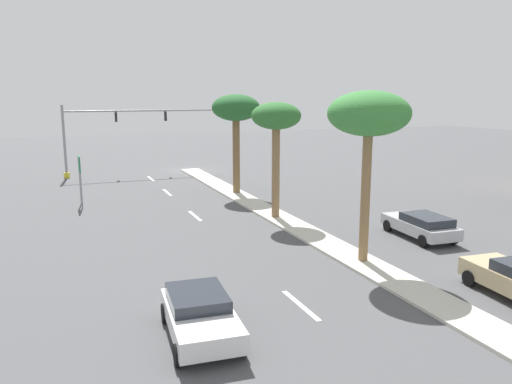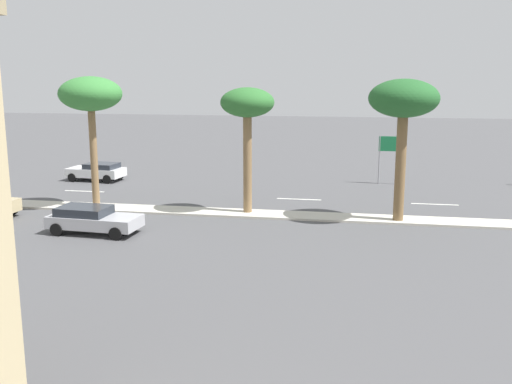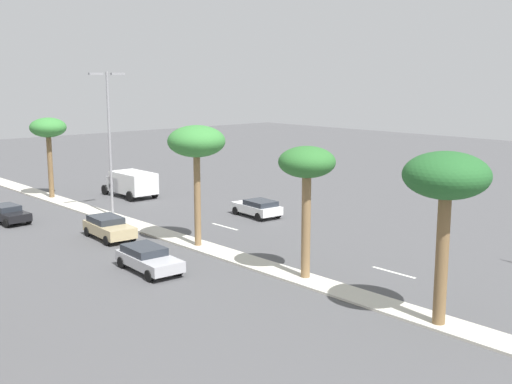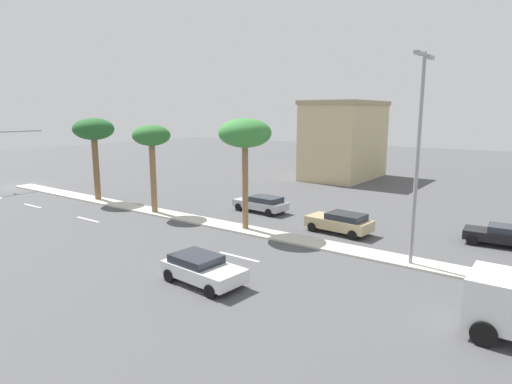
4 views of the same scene
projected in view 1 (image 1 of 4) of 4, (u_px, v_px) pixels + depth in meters
The scene contains 13 objects.
ground_plane at pixel (352, 258), 23.11m from camera, with size 160.00×160.00×0.00m, color #4C4C4F.
median_curb at pixel (506, 340), 15.25m from camera, with size 1.80×77.54×0.12m, color beige.
lane_stripe_outboard at pixel (151, 179), 45.24m from camera, with size 0.20×2.80×0.01m, color silver.
lane_stripe_center at pixel (167, 192), 38.77m from camera, with size 0.20×2.80×0.01m, color silver.
lane_stripe_left at pixel (195, 216), 31.21m from camera, with size 0.20×2.80×0.01m, color silver.
lane_stripe_trailing at pixel (301, 305), 17.92m from camera, with size 0.20×2.80×0.01m, color silver.
traffic_signal_gantry at pixel (102, 132), 46.09m from camera, with size 14.20×0.53×6.62m.
directional_road_sign at pixel (80, 170), 33.64m from camera, with size 0.10×1.54×3.44m.
palm_tree_near at pixel (236, 111), 37.08m from camera, with size 3.61×3.61×7.43m.
palm_tree_inboard at pixel (276, 120), 29.46m from camera, with size 2.96×2.96×6.96m.
palm_tree_outboard at pixel (369, 117), 21.25m from camera, with size 3.56×3.56×7.54m.
sedan_silver_mid at pixel (421, 225), 26.23m from camera, with size 2.25×4.61×1.33m.
sedan_white_trailing at pixel (200, 314), 15.49m from camera, with size 2.34×4.24×1.32m.
Camera 1 is at (12.39, 49.00, 7.43)m, focal length 34.89 mm.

